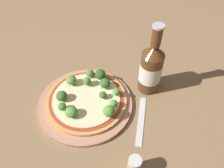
% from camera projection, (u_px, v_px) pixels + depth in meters
% --- Properties ---
extents(ground_plane, '(3.00, 3.00, 0.00)m').
position_uv_depth(ground_plane, '(90.00, 100.00, 0.69)').
color(ground_plane, '#846647').
extents(plate, '(0.29, 0.29, 0.01)m').
position_uv_depth(plate, '(85.00, 103.00, 0.68)').
color(plate, tan).
rests_on(plate, ground_plane).
extents(pizza, '(0.25, 0.25, 0.01)m').
position_uv_depth(pizza, '(86.00, 99.00, 0.67)').
color(pizza, tan).
rests_on(pizza, plate).
extents(broccoli_floret_0, '(0.04, 0.04, 0.03)m').
position_uv_depth(broccoli_floret_0, '(71.00, 112.00, 0.61)').
color(broccoli_floret_0, '#6B8E51').
rests_on(broccoli_floret_0, pizza).
extents(broccoli_floret_1, '(0.02, 0.02, 0.03)m').
position_uv_depth(broccoli_floret_1, '(62.00, 107.00, 0.63)').
color(broccoli_floret_1, '#6B8E51').
rests_on(broccoli_floret_1, pizza).
extents(broccoli_floret_2, '(0.03, 0.03, 0.04)m').
position_uv_depth(broccoli_floret_2, '(109.00, 111.00, 0.61)').
color(broccoli_floret_2, '#6B8E51').
rests_on(broccoli_floret_2, pizza).
extents(broccoli_floret_3, '(0.02, 0.02, 0.02)m').
position_uv_depth(broccoli_floret_3, '(103.00, 94.00, 0.66)').
color(broccoli_floret_3, '#6B8E51').
rests_on(broccoli_floret_3, pizza).
extents(broccoli_floret_4, '(0.03, 0.03, 0.03)m').
position_uv_depth(broccoli_floret_4, '(71.00, 80.00, 0.69)').
color(broccoli_floret_4, '#6B8E51').
rests_on(broccoli_floret_4, pizza).
extents(broccoli_floret_5, '(0.02, 0.02, 0.02)m').
position_uv_depth(broccoli_floret_5, '(113.00, 103.00, 0.64)').
color(broccoli_floret_5, '#6B8E51').
rests_on(broccoli_floret_5, pizza).
extents(broccoli_floret_6, '(0.03, 0.03, 0.03)m').
position_uv_depth(broccoli_floret_6, '(90.00, 73.00, 0.72)').
color(broccoli_floret_6, '#6B8E51').
rests_on(broccoli_floret_6, pizza).
extents(broccoli_floret_7, '(0.03, 0.03, 0.04)m').
position_uv_depth(broccoli_floret_7, '(101.00, 74.00, 0.71)').
color(broccoli_floret_7, '#6B8E51').
rests_on(broccoli_floret_7, pizza).
extents(broccoli_floret_8, '(0.02, 0.02, 0.03)m').
position_uv_depth(broccoli_floret_8, '(116.00, 92.00, 0.66)').
color(broccoli_floret_8, '#6B8E51').
rests_on(broccoli_floret_8, pizza).
extents(broccoli_floret_9, '(0.03, 0.03, 0.03)m').
position_uv_depth(broccoli_floret_9, '(87.00, 81.00, 0.69)').
color(broccoli_floret_9, '#6B8E51').
rests_on(broccoli_floret_9, pizza).
extents(broccoli_floret_10, '(0.03, 0.03, 0.03)m').
position_uv_depth(broccoli_floret_10, '(105.00, 83.00, 0.68)').
color(broccoli_floret_10, '#6B8E51').
rests_on(broccoli_floret_10, pizza).
extents(broccoli_floret_11, '(0.03, 0.03, 0.03)m').
position_uv_depth(broccoli_floret_11, '(62.00, 96.00, 0.65)').
color(broccoli_floret_11, '#6B8E51').
rests_on(broccoli_floret_11, pizza).
extents(beer_bottle, '(0.07, 0.07, 0.24)m').
position_uv_depth(beer_bottle, '(151.00, 68.00, 0.66)').
color(beer_bottle, '#563319').
rests_on(beer_bottle, ground_plane).
extents(pepper_shaker, '(0.03, 0.03, 0.06)m').
position_uv_depth(pepper_shaker, '(134.00, 166.00, 0.52)').
color(pepper_shaker, tan).
rests_on(pepper_shaker, ground_plane).
extents(fork, '(0.03, 0.17, 0.00)m').
position_uv_depth(fork, '(141.00, 120.00, 0.64)').
color(fork, silver).
rests_on(fork, ground_plane).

